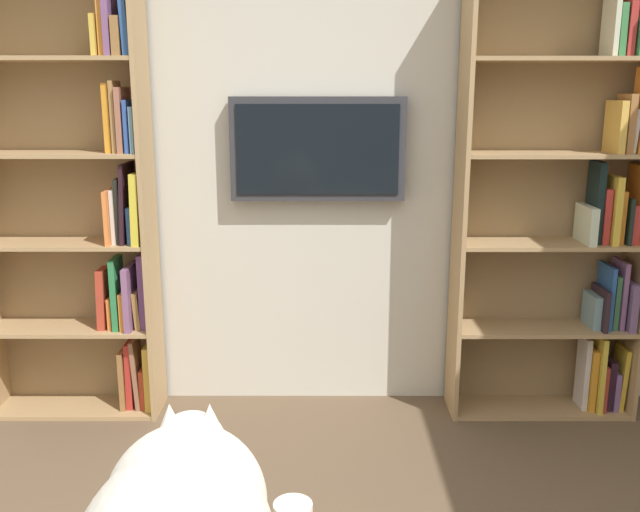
{
  "coord_description": "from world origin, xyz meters",
  "views": [
    {
      "loc": [
        -0.07,
        1.29,
        1.63
      ],
      "look_at": [
        -0.06,
        -1.13,
        1.04
      ],
      "focal_mm": 38.79,
      "sensor_mm": 36.0,
      "label": 1
    }
  ],
  "objects": [
    {
      "name": "wall_back",
      "position": [
        0.0,
        -2.23,
        1.35
      ],
      "size": [
        4.52,
        0.06,
        2.7
      ],
      "primitive_type": "cube",
      "color": "beige",
      "rests_on": "ground"
    },
    {
      "name": "bookshelf_left",
      "position": [
        -1.31,
        -2.07,
        1.08
      ],
      "size": [
        0.92,
        0.28,
        2.21
      ],
      "color": "tan",
      "rests_on": "ground"
    },
    {
      "name": "bookshelf_right",
      "position": [
        1.1,
        -2.07,
        1.07
      ],
      "size": [
        0.86,
        0.28,
        2.22
      ],
      "color": "tan",
      "rests_on": "ground"
    },
    {
      "name": "wall_mounted_tv",
      "position": [
        -0.05,
        -2.15,
        1.34
      ],
      "size": [
        0.87,
        0.07,
        0.51
      ],
      "color": "#333338"
    }
  ]
}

